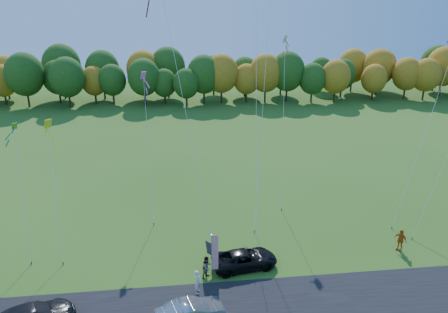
{
  "coord_description": "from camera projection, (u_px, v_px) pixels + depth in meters",
  "views": [
    {
      "loc": [
        -3.9,
        -27.09,
        19.31
      ],
      "look_at": [
        0.0,
        6.0,
        7.0
      ],
      "focal_mm": 35.0,
      "sensor_mm": 36.0,
      "label": 1
    }
  ],
  "objects": [
    {
      "name": "kite_parafoil_rainbow",
      "position": [
        425.0,
        133.0,
        39.2
      ],
      "size": [
        8.92,
        7.04,
        15.71
      ],
      "color": "#4C3F33",
      "rests_on": "ground"
    },
    {
      "name": "silver_sedan",
      "position": [
        191.0,
        312.0,
        27.26
      ],
      "size": [
        4.61,
        2.59,
        1.44
      ],
      "primitive_type": "imported",
      "rotation": [
        0.0,
        0.0,
        1.83
      ],
      "color": "#99999D",
      "rests_on": "ground"
    },
    {
      "name": "kite_diamond_yellow",
      "position": [
        55.0,
        190.0,
        34.16
      ],
      "size": [
        1.88,
        6.13,
        10.42
      ],
      "color": "#4C3F33",
      "rests_on": "ground"
    },
    {
      "name": "feather_flag",
      "position": [
        214.0,
        252.0,
        30.85
      ],
      "size": [
        0.49,
        0.07,
        3.71
      ],
      "color": "#999999",
      "rests_on": "ground"
    },
    {
      "name": "tree_line",
      "position": [
        194.0,
        103.0,
        83.6
      ],
      "size": [
        116.0,
        12.0,
        10.0
      ],
      "primitive_type": null,
      "color": "#1E4711",
      "rests_on": "ground"
    },
    {
      "name": "kite_delta_red",
      "position": [
        256.0,
        87.0,
        34.61
      ],
      "size": [
        2.55,
        11.23,
        25.03
      ],
      "color": "#4C3F33",
      "rests_on": "ground"
    },
    {
      "name": "person_east",
      "position": [
        400.0,
        240.0,
        34.94
      ],
      "size": [
        0.97,
        1.16,
        1.86
      ],
      "primitive_type": "imported",
      "rotation": [
        0.0,
        0.0,
        -1.01
      ],
      "color": "#C86012",
      "rests_on": "ground"
    },
    {
      "name": "asphalt_strip",
      "position": [
        242.0,
        309.0,
        28.63
      ],
      "size": [
        90.0,
        6.0,
        0.01
      ],
      "primitive_type": "cube",
      "color": "black",
      "rests_on": "ground"
    },
    {
      "name": "person_tailgate_b",
      "position": [
        207.0,
        267.0,
        31.57
      ],
      "size": [
        1.04,
        1.04,
        1.7
      ],
      "primitive_type": "imported",
      "rotation": [
        0.0,
        0.0,
        0.8
      ],
      "color": "gray",
      "rests_on": "ground"
    },
    {
      "name": "ground",
      "position": [
        233.0,
        273.0,
        32.36
      ],
      "size": [
        160.0,
        160.0,
        0.0
      ],
      "primitive_type": "plane",
      "color": "#2D5817"
    },
    {
      "name": "kite_diamond_blue_low",
      "position": [
        439.0,
        175.0,
        36.66
      ],
      "size": [
        5.33,
        3.38,
        10.8
      ],
      "color": "#4C3F33",
      "rests_on": "ground"
    },
    {
      "name": "black_suv",
      "position": [
        245.0,
        259.0,
        32.83
      ],
      "size": [
        5.21,
        2.99,
        1.37
      ],
      "primitive_type": "imported",
      "rotation": [
        0.0,
        0.0,
        1.72
      ],
      "color": "black",
      "rests_on": "ground"
    },
    {
      "name": "person_tailgate_a",
      "position": [
        198.0,
        282.0,
        29.9
      ],
      "size": [
        0.6,
        0.74,
        1.77
      ],
      "primitive_type": "imported",
      "rotation": [
        0.0,
        0.0,
        1.27
      ],
      "color": "silver",
      "rests_on": "ground"
    },
    {
      "name": "kite_diamond_green",
      "position": [
        23.0,
        192.0,
        33.4
      ],
      "size": [
        1.39,
        4.34,
        10.44
      ],
      "color": "#4C3F33",
      "rests_on": "ground"
    },
    {
      "name": "kite_parafoil_orange",
      "position": [
        265.0,
        83.0,
        39.15
      ],
      "size": [
        5.33,
        11.82,
        24.25
      ],
      "color": "#4C3F33",
      "rests_on": "ground"
    },
    {
      "name": "kite_diamond_pink",
      "position": [
        148.0,
        145.0,
        39.79
      ],
      "size": [
        1.17,
        6.75,
        13.07
      ],
      "color": "#4C3F33",
      "rests_on": "ground"
    },
    {
      "name": "kite_diamond_white",
      "position": [
        283.0,
        121.0,
        42.72
      ],
      "size": [
        2.15,
        8.07,
        16.0
      ],
      "color": "#4C3F33",
      "rests_on": "ground"
    },
    {
      "name": "kite_delta_blue",
      "position": [
        183.0,
        100.0,
        35.17
      ],
      "size": [
        5.3,
        9.92,
        23.67
      ],
      "color": "#4C3F33",
      "rests_on": "ground"
    }
  ]
}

